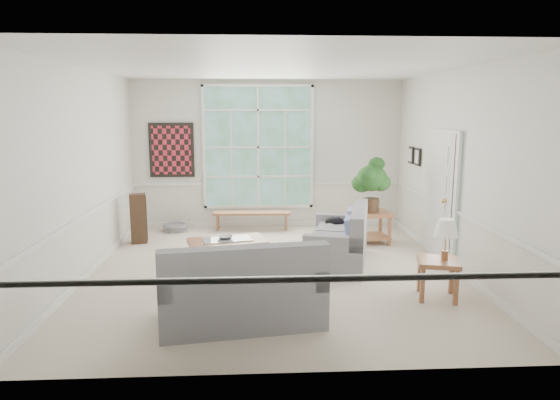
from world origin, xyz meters
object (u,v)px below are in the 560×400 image
object	(u,v)px
loveseat_front	(241,280)
coffee_table	(227,253)
end_table	(373,227)
loveseat_right	(338,235)
side_table	(437,279)

from	to	relation	value
loveseat_front	coffee_table	bearing A→B (deg)	88.78
coffee_table	end_table	xyz separation A→B (m)	(2.57, 1.29, 0.08)
loveseat_right	side_table	world-z (taller)	loveseat_right
loveseat_right	coffee_table	world-z (taller)	loveseat_right
coffee_table	end_table	size ratio (longest dim) A/B	1.98
loveseat_right	loveseat_front	bearing A→B (deg)	-109.82
loveseat_right	end_table	xyz separation A→B (m)	(0.84, 1.16, -0.16)
loveseat_right	end_table	bearing A→B (deg)	68.68
coffee_table	end_table	distance (m)	2.88
loveseat_front	loveseat_right	bearing A→B (deg)	47.05
loveseat_front	coffee_table	world-z (taller)	loveseat_front
loveseat_front	side_table	xyz separation A→B (m)	(2.50, 0.58, -0.23)
coffee_table	end_table	world-z (taller)	end_table
coffee_table	side_table	size ratio (longest dim) A/B	2.25
loveseat_right	end_table	distance (m)	1.44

